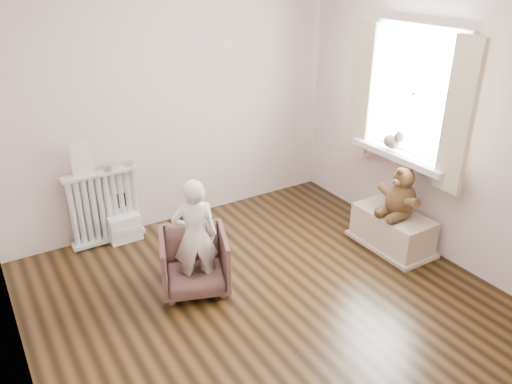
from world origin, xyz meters
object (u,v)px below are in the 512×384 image
armchair (194,262)px  teddy_bear (403,185)px  plush_cat (393,139)px  radiator (105,206)px  toy_vanity (122,214)px  child (195,237)px  toy_bench (392,228)px

armchair → teddy_bear: 2.03m
armchair → plush_cat: bearing=16.6°
radiator → teddy_bear: size_ratio=1.53×
plush_cat → radiator: bearing=177.3°
radiator → toy_vanity: bearing=-11.3°
toy_vanity → teddy_bear: teddy_bear is taller
child → teddy_bear: size_ratio=2.06×
armchair → toy_bench: bearing=8.8°
armchair → toy_bench: (1.93, -0.38, -0.06)m
child → plush_cat: size_ratio=4.04×
toy_vanity → armchair: size_ratio=0.87×
toy_bench → teddy_bear: size_ratio=1.55×
plush_cat → child: bearing=-157.6°
toy_bench → plush_cat: bearing=61.8°
radiator → toy_vanity: (0.15, -0.03, -0.11)m
teddy_bear → toy_bench: bearing=98.0°
toy_vanity → child: child is taller
radiator → plush_cat: 2.85m
child → toy_bench: child is taller
radiator → armchair: size_ratio=1.33×
radiator → toy_bench: bearing=-33.3°
toy_vanity → toy_bench: 2.65m
radiator → child: size_ratio=0.74×
radiator → armchair: (0.41, -1.15, -0.13)m
toy_bench → radiator: bearing=146.7°
armchair → child: child is taller
toy_bench → toy_vanity: bearing=145.5°
toy_vanity → toy_bench: bearing=-34.5°
armchair → plush_cat: size_ratio=2.25×
toy_vanity → teddy_bear: (2.19, -1.55, 0.40)m
toy_vanity → toy_bench: size_ratio=0.64×
armchair → radiator: bearing=129.5°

